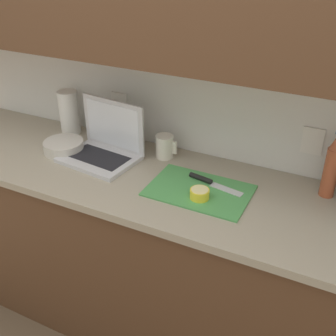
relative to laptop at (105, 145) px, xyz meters
name	(u,v)px	position (x,y,z in m)	size (l,w,h in m)	color
ground_plane	(145,317)	(0.23, -0.08, -1.00)	(12.00, 12.00, 0.00)	brown
wall_back	(163,22)	(0.23, 0.17, 0.56)	(5.20, 0.38, 2.60)	white
counter_unit	(139,251)	(0.21, -0.07, -0.52)	(2.34, 0.63, 0.94)	brown
laptop	(105,145)	(0.00, 0.00, 0.00)	(0.37, 0.29, 0.27)	silver
cutting_board	(199,190)	(0.53, -0.08, -0.06)	(0.43, 0.29, 0.01)	#4C9E51
knife	(207,181)	(0.53, -0.01, -0.05)	(0.26, 0.07, 0.02)	silver
lemon_half_cut	(200,194)	(0.55, -0.14, -0.03)	(0.08, 0.08, 0.04)	yellow
bottle_green_soda	(332,166)	(1.01, 0.13, 0.07)	(0.06, 0.06, 0.30)	#A34C2D
measuring_cup	(165,146)	(0.26, 0.13, -0.01)	(0.11, 0.09, 0.11)	silver
bowl_white	(64,147)	(-0.21, -0.05, -0.03)	(0.20, 0.20, 0.06)	beige
paper_towel_roll	(69,112)	(-0.32, 0.15, 0.05)	(0.10, 0.10, 0.23)	white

